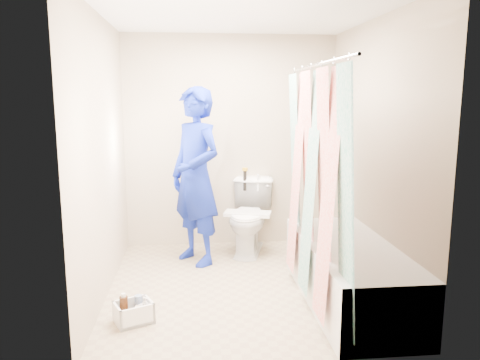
{
  "coord_description": "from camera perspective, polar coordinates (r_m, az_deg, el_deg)",
  "views": [
    {
      "loc": [
        -0.44,
        -4.04,
        1.71
      ],
      "look_at": [
        0.01,
        0.37,
        0.92
      ],
      "focal_mm": 35.0,
      "sensor_mm": 36.0,
      "label": 1
    }
  ],
  "objects": [
    {
      "name": "plumber",
      "position": [
        4.79,
        -5.41,
        0.43
      ],
      "size": [
        0.75,
        0.79,
        1.81
      ],
      "primitive_type": "imported",
      "rotation": [
        0.0,
        0.0,
        -0.91
      ],
      "color": "navy",
      "rests_on": "ground"
    },
    {
      "name": "wall_back",
      "position": [
        5.38,
        -1.16,
        4.66
      ],
      "size": [
        2.4,
        0.02,
        2.4
      ],
      "primitive_type": "cube",
      "color": "tan",
      "rests_on": "ground"
    },
    {
      "name": "floor",
      "position": [
        4.4,
        0.32,
        -12.73
      ],
      "size": [
        2.6,
        2.6,
        0.0
      ],
      "primitive_type": "plane",
      "color": "tan",
      "rests_on": "ground"
    },
    {
      "name": "wall_front",
      "position": [
        2.82,
        3.17,
        -0.33
      ],
      "size": [
        2.4,
        0.02,
        2.4
      ],
      "primitive_type": "cube",
      "color": "tan",
      "rests_on": "ground"
    },
    {
      "name": "ceiling",
      "position": [
        4.12,
        0.35,
        19.76
      ],
      "size": [
        2.4,
        2.6,
        0.02
      ],
      "primitive_type": "cube",
      "color": "white",
      "rests_on": "wall_back"
    },
    {
      "name": "bathtub",
      "position": [
        4.1,
        13.11,
        -10.78
      ],
      "size": [
        0.7,
        1.75,
        0.5
      ],
      "color": "silver",
      "rests_on": "ground"
    },
    {
      "name": "wall_right",
      "position": [
        4.38,
        16.14,
        3.03
      ],
      "size": [
        0.02,
        2.6,
        2.4
      ],
      "primitive_type": "cube",
      "color": "tan",
      "rests_on": "ground"
    },
    {
      "name": "wall_left",
      "position": [
        4.14,
        -16.44,
        2.62
      ],
      "size": [
        0.02,
        2.6,
        2.4
      ],
      "primitive_type": "cube",
      "color": "tan",
      "rests_on": "ground"
    },
    {
      "name": "cleaning_caddy",
      "position": [
        3.81,
        -12.7,
        -15.51
      ],
      "size": [
        0.34,
        0.31,
        0.21
      ],
      "rotation": [
        0.0,
        0.0,
        0.43
      ],
      "color": "white",
      "rests_on": "ground"
    },
    {
      "name": "tank_internals",
      "position": [
        5.31,
        1.03,
        0.16
      ],
      "size": [
        0.19,
        0.09,
        0.26
      ],
      "color": "black",
      "rests_on": "toilet"
    },
    {
      "name": "toilet",
      "position": [
        5.18,
        1.16,
        -4.51
      ],
      "size": [
        0.64,
        0.88,
        0.8
      ],
      "primitive_type": "imported",
      "rotation": [
        0.0,
        0.0,
        -0.27
      ],
      "color": "white",
      "rests_on": "ground"
    },
    {
      "name": "shower_curtain",
      "position": [
        3.8,
        8.85,
        -0.47
      ],
      "size": [
        0.06,
        1.75,
        1.8
      ],
      "primitive_type": "cube",
      "color": "silver",
      "rests_on": "curtain_rod"
    },
    {
      "name": "curtain_rod",
      "position": [
        3.74,
        9.24,
        13.66
      ],
      "size": [
        0.02,
        1.9,
        0.02
      ],
      "primitive_type": "cylinder",
      "rotation": [
        1.57,
        0.0,
        0.0
      ],
      "color": "silver",
      "rests_on": "wall_back"
    },
    {
      "name": "tank_lid",
      "position": [
        5.04,
        0.94,
        -4.11
      ],
      "size": [
        0.53,
        0.34,
        0.04
      ],
      "primitive_type": "cube",
      "rotation": [
        0.0,
        0.0,
        -0.27
      ],
      "color": "white",
      "rests_on": "toilet"
    }
  ]
}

